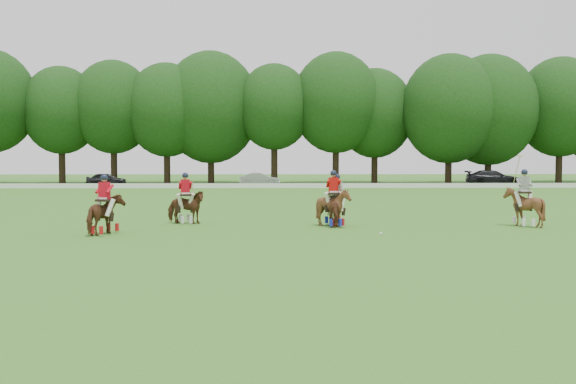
{
  "coord_description": "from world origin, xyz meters",
  "views": [
    {
      "loc": [
        -0.28,
        -21.1,
        2.73
      ],
      "look_at": [
        0.35,
        4.2,
        1.4
      ],
      "focal_mm": 40.0,
      "sensor_mm": 36.0,
      "label": 1
    }
  ],
  "objects_px": {
    "polo_stripe_a": "(337,208)",
    "polo_stripe_b": "(524,206)",
    "car_mid": "(260,179)",
    "polo_ball": "(381,234)",
    "car_left": "(106,179)",
    "polo_red_b": "(185,206)",
    "car_right": "(493,178)",
    "polo_red_a": "(105,213)",
    "polo_red_c": "(333,207)"
  },
  "relations": [
    {
      "from": "polo_red_c",
      "to": "polo_stripe_a",
      "type": "xyz_separation_m",
      "value": [
        0.15,
        0.12,
        -0.06
      ]
    },
    {
      "from": "car_left",
      "to": "polo_stripe_b",
      "type": "height_order",
      "value": "polo_stripe_b"
    },
    {
      "from": "polo_stripe_b",
      "to": "polo_red_c",
      "type": "bearing_deg",
      "value": 178.9
    },
    {
      "from": "car_right",
      "to": "polo_stripe_b",
      "type": "relative_size",
      "value": 1.89
    },
    {
      "from": "polo_red_c",
      "to": "polo_ball",
      "type": "relative_size",
      "value": 25.01
    },
    {
      "from": "car_mid",
      "to": "car_right",
      "type": "height_order",
      "value": "car_right"
    },
    {
      "from": "car_mid",
      "to": "polo_stripe_a",
      "type": "distance_m",
      "value": 38.16
    },
    {
      "from": "car_right",
      "to": "polo_stripe_a",
      "type": "height_order",
      "value": "polo_stripe_a"
    },
    {
      "from": "polo_red_a",
      "to": "polo_red_c",
      "type": "xyz_separation_m",
      "value": [
        8.44,
        2.51,
        0.04
      ]
    },
    {
      "from": "car_mid",
      "to": "car_right",
      "type": "distance_m",
      "value": 23.35
    },
    {
      "from": "car_mid",
      "to": "polo_red_c",
      "type": "relative_size",
      "value": 1.77
    },
    {
      "from": "polo_stripe_a",
      "to": "polo_stripe_b",
      "type": "xyz_separation_m",
      "value": [
        7.49,
        -0.26,
        0.08
      ]
    },
    {
      "from": "polo_ball",
      "to": "polo_stripe_b",
      "type": "bearing_deg",
      "value": 23.4
    },
    {
      "from": "car_right",
      "to": "polo_red_b",
      "type": "xyz_separation_m",
      "value": [
        -25.76,
        -36.91,
        -0.03
      ]
    },
    {
      "from": "polo_stripe_a",
      "to": "polo_stripe_b",
      "type": "distance_m",
      "value": 7.5
    },
    {
      "from": "polo_red_c",
      "to": "polo_red_a",
      "type": "bearing_deg",
      "value": -163.42
    },
    {
      "from": "car_mid",
      "to": "polo_red_a",
      "type": "bearing_deg",
      "value": 174.11
    },
    {
      "from": "polo_stripe_a",
      "to": "polo_stripe_b",
      "type": "relative_size",
      "value": 0.74
    },
    {
      "from": "car_mid",
      "to": "polo_red_a",
      "type": "xyz_separation_m",
      "value": [
        -4.79,
        -40.6,
        0.11
      ]
    },
    {
      "from": "polo_red_a",
      "to": "car_right",
      "type": "bearing_deg",
      "value": 55.28
    },
    {
      "from": "car_right",
      "to": "polo_red_c",
      "type": "relative_size",
      "value": 2.38
    },
    {
      "from": "polo_red_a",
      "to": "polo_ball",
      "type": "relative_size",
      "value": 23.98
    },
    {
      "from": "car_mid",
      "to": "polo_ball",
      "type": "distance_m",
      "value": 41.24
    },
    {
      "from": "car_left",
      "to": "polo_stripe_a",
      "type": "bearing_deg",
      "value": -162.63
    },
    {
      "from": "polo_red_b",
      "to": "polo_stripe_b",
      "type": "relative_size",
      "value": 0.75
    },
    {
      "from": "polo_red_b",
      "to": "polo_red_c",
      "type": "distance_m",
      "value": 6.17
    },
    {
      "from": "polo_stripe_a",
      "to": "car_left",
      "type": "bearing_deg",
      "value": 116.52
    },
    {
      "from": "car_right",
      "to": "polo_ball",
      "type": "relative_size",
      "value": 59.53
    },
    {
      "from": "car_mid",
      "to": "polo_ball",
      "type": "bearing_deg",
      "value": -172.09
    },
    {
      "from": "polo_red_a",
      "to": "polo_red_c",
      "type": "distance_m",
      "value": 8.81
    },
    {
      "from": "car_left",
      "to": "polo_red_b",
      "type": "height_order",
      "value": "polo_red_b"
    },
    {
      "from": "car_right",
      "to": "polo_red_b",
      "type": "distance_m",
      "value": 45.01
    },
    {
      "from": "polo_ball",
      "to": "polo_stripe_a",
      "type": "bearing_deg",
      "value": 113.48
    },
    {
      "from": "polo_red_a",
      "to": "polo_stripe_b",
      "type": "distance_m",
      "value": 16.25
    },
    {
      "from": "polo_red_a",
      "to": "polo_stripe_b",
      "type": "bearing_deg",
      "value": 8.37
    },
    {
      "from": "polo_red_b",
      "to": "polo_red_a",
      "type": "bearing_deg",
      "value": -122.87
    },
    {
      "from": "car_left",
      "to": "car_right",
      "type": "distance_m",
      "value": 38.5
    },
    {
      "from": "car_left",
      "to": "polo_red_c",
      "type": "relative_size",
      "value": 1.73
    },
    {
      "from": "polo_red_a",
      "to": "polo_red_b",
      "type": "relative_size",
      "value": 1.01
    },
    {
      "from": "polo_stripe_a",
      "to": "polo_stripe_b",
      "type": "height_order",
      "value": "polo_stripe_b"
    },
    {
      "from": "polo_red_c",
      "to": "polo_stripe_a",
      "type": "relative_size",
      "value": 1.07
    },
    {
      "from": "car_left",
      "to": "polo_red_a",
      "type": "relative_size",
      "value": 1.8
    },
    {
      "from": "polo_stripe_b",
      "to": "polo_red_b",
      "type": "bearing_deg",
      "value": 174.5
    },
    {
      "from": "car_mid",
      "to": "polo_red_c",
      "type": "bearing_deg",
      "value": -173.69
    },
    {
      "from": "polo_red_b",
      "to": "polo_stripe_a",
      "type": "bearing_deg",
      "value": -9.66
    },
    {
      "from": "car_left",
      "to": "polo_ball",
      "type": "bearing_deg",
      "value": -162.84
    },
    {
      "from": "car_mid",
      "to": "polo_stripe_b",
      "type": "height_order",
      "value": "polo_stripe_b"
    },
    {
      "from": "car_left",
      "to": "polo_red_c",
      "type": "xyz_separation_m",
      "value": [
        18.8,
        -38.09,
        0.14
      ]
    },
    {
      "from": "car_mid",
      "to": "polo_ball",
      "type": "xyz_separation_m",
      "value": [
        5.08,
        -40.92,
        -0.61
      ]
    },
    {
      "from": "car_left",
      "to": "polo_stripe_a",
      "type": "relative_size",
      "value": 1.84
    }
  ]
}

